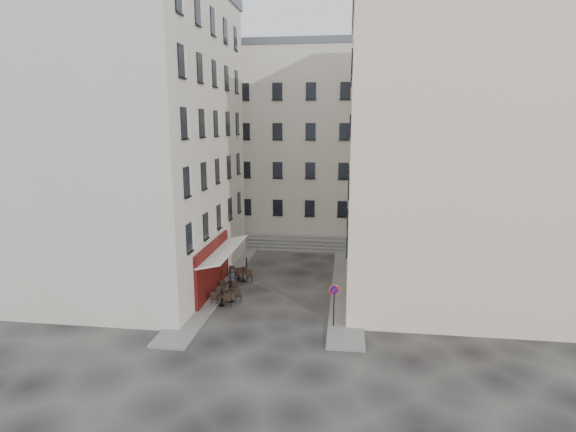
% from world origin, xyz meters
% --- Properties ---
extents(ground, '(90.00, 90.00, 0.00)m').
position_xyz_m(ground, '(0.00, 0.00, 0.00)').
color(ground, black).
rests_on(ground, ground).
extents(sidewalk_left, '(2.00, 22.00, 0.12)m').
position_xyz_m(sidewalk_left, '(-4.50, 4.00, 0.06)').
color(sidewalk_left, slate).
rests_on(sidewalk_left, ground).
extents(sidewalk_right, '(2.00, 18.00, 0.12)m').
position_xyz_m(sidewalk_right, '(4.50, 3.00, 0.06)').
color(sidewalk_right, slate).
rests_on(sidewalk_right, ground).
extents(building_left, '(12.20, 16.20, 20.60)m').
position_xyz_m(building_left, '(-10.50, 3.00, 10.31)').
color(building_left, beige).
rests_on(building_left, ground).
extents(building_right, '(12.20, 14.20, 18.60)m').
position_xyz_m(building_right, '(10.50, 3.50, 9.31)').
color(building_right, beige).
rests_on(building_right, ground).
extents(building_back, '(18.20, 10.20, 18.60)m').
position_xyz_m(building_back, '(-1.00, 19.00, 9.31)').
color(building_back, beige).
rests_on(building_back, ground).
extents(cafe_storefront, '(1.74, 7.30, 3.50)m').
position_xyz_m(cafe_storefront, '(-4.32, 1.00, 1.88)').
color(cafe_storefront, '#43090B').
rests_on(cafe_storefront, ground).
extents(stone_steps, '(9.00, 3.15, 0.80)m').
position_xyz_m(stone_steps, '(0.00, 12.57, 0.40)').
color(stone_steps, '#5F5D5A').
rests_on(stone_steps, ground).
extents(bollard_near, '(0.12, 0.12, 0.98)m').
position_xyz_m(bollard_near, '(-3.25, -1.00, 0.53)').
color(bollard_near, black).
rests_on(bollard_near, ground).
extents(bollard_mid, '(0.12, 0.12, 0.98)m').
position_xyz_m(bollard_mid, '(-3.25, 2.50, 0.53)').
color(bollard_mid, black).
rests_on(bollard_mid, ground).
extents(bollard_far, '(0.12, 0.12, 0.98)m').
position_xyz_m(bollard_far, '(-3.25, 6.00, 0.53)').
color(bollard_far, black).
rests_on(bollard_far, ground).
extents(no_parking_sign, '(0.56, 0.18, 2.51)m').
position_xyz_m(no_parking_sign, '(3.82, -3.37, 1.78)').
color(no_parking_sign, black).
rests_on(no_parking_sign, ground).
extents(bistro_table_a, '(1.31, 0.61, 0.92)m').
position_xyz_m(bistro_table_a, '(-3.20, -1.26, 0.47)').
color(bistro_table_a, black).
rests_on(bistro_table_a, ground).
extents(bistro_table_b, '(1.36, 0.64, 0.95)m').
position_xyz_m(bistro_table_b, '(-2.78, -0.54, 0.49)').
color(bistro_table_b, black).
rests_on(bistro_table_b, ground).
extents(bistro_table_c, '(1.20, 0.56, 0.85)m').
position_xyz_m(bistro_table_c, '(-3.34, 1.13, 0.43)').
color(bistro_table_c, black).
rests_on(bistro_table_c, ground).
extents(bistro_table_d, '(1.38, 0.65, 0.97)m').
position_xyz_m(bistro_table_d, '(-2.86, 3.22, 0.50)').
color(bistro_table_d, black).
rests_on(bistro_table_d, ground).
extents(bistro_table_e, '(1.38, 0.65, 0.97)m').
position_xyz_m(bistro_table_e, '(-3.34, 3.81, 0.50)').
color(bistro_table_e, black).
rests_on(bistro_table_e, ground).
extents(pedestrian, '(0.63, 0.44, 1.62)m').
position_xyz_m(pedestrian, '(-3.20, 1.33, 0.81)').
color(pedestrian, black).
rests_on(pedestrian, ground).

